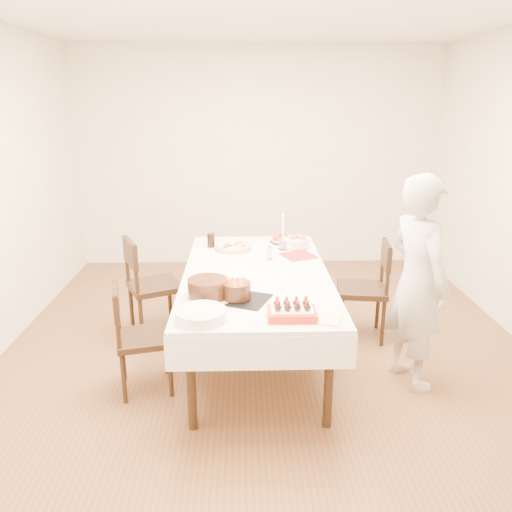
{
  "coord_description": "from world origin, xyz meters",
  "views": [
    {
      "loc": [
        -0.21,
        -3.79,
        2.06
      ],
      "look_at": [
        -0.1,
        -0.06,
        0.88
      ],
      "focal_mm": 35.0,
      "sensor_mm": 36.0,
      "label": 1
    }
  ],
  "objects_px": {
    "pasta_bowl": "(295,243)",
    "cola_glass": "(211,240)",
    "person": "(417,283)",
    "strawberry_box": "(292,312)",
    "birthday_cake": "(237,286)",
    "dining_table": "(256,315)",
    "layer_cake": "(208,289)",
    "chair_left_dessert": "(144,338)",
    "chair_right_savory": "(362,290)",
    "pizza_white": "(233,248)",
    "chair_left_savory": "(155,286)",
    "taper_candle": "(283,231)",
    "pizza_pepperoni": "(284,240)"
  },
  "relations": [
    {
      "from": "person",
      "to": "strawberry_box",
      "type": "bearing_deg",
      "value": 96.82
    },
    {
      "from": "chair_left_dessert",
      "to": "person",
      "type": "height_order",
      "value": "person"
    },
    {
      "from": "pizza_white",
      "to": "layer_cake",
      "type": "bearing_deg",
      "value": -97.65
    },
    {
      "from": "chair_right_savory",
      "to": "cola_glass",
      "type": "relative_size",
      "value": 6.89
    },
    {
      "from": "strawberry_box",
      "to": "dining_table",
      "type": "bearing_deg",
      "value": 102.96
    },
    {
      "from": "pasta_bowl",
      "to": "pizza_pepperoni",
      "type": "bearing_deg",
      "value": 115.44
    },
    {
      "from": "chair_left_dessert",
      "to": "layer_cake",
      "type": "distance_m",
      "value": 0.64
    },
    {
      "from": "dining_table",
      "to": "layer_cake",
      "type": "bearing_deg",
      "value": -123.11
    },
    {
      "from": "pizza_pepperoni",
      "to": "layer_cake",
      "type": "xyz_separation_m",
      "value": [
        -0.64,
        -1.39,
        0.05
      ]
    },
    {
      "from": "birthday_cake",
      "to": "pizza_white",
      "type": "bearing_deg",
      "value": 92.2
    },
    {
      "from": "cola_glass",
      "to": "layer_cake",
      "type": "height_order",
      "value": "layer_cake"
    },
    {
      "from": "chair_left_savory",
      "to": "pizza_pepperoni",
      "type": "xyz_separation_m",
      "value": [
        1.19,
        0.38,
        0.31
      ]
    },
    {
      "from": "pizza_white",
      "to": "taper_candle",
      "type": "bearing_deg",
      "value": 0.6
    },
    {
      "from": "chair_left_savory",
      "to": "pizza_white",
      "type": "relative_size",
      "value": 2.73
    },
    {
      "from": "dining_table",
      "to": "chair_left_dessert",
      "type": "bearing_deg",
      "value": -151.74
    },
    {
      "from": "dining_table",
      "to": "person",
      "type": "bearing_deg",
      "value": -18.62
    },
    {
      "from": "birthday_cake",
      "to": "chair_left_savory",
      "type": "bearing_deg",
      "value": 125.8
    },
    {
      "from": "chair_left_dessert",
      "to": "birthday_cake",
      "type": "xyz_separation_m",
      "value": [
        0.68,
        -0.12,
        0.44
      ]
    },
    {
      "from": "birthday_cake",
      "to": "taper_candle",
      "type": "bearing_deg",
      "value": 70.75
    },
    {
      "from": "dining_table",
      "to": "birthday_cake",
      "type": "xyz_separation_m",
      "value": [
        -0.15,
        -0.56,
        0.47
      ]
    },
    {
      "from": "chair_left_dessert",
      "to": "birthday_cake",
      "type": "height_order",
      "value": "birthday_cake"
    },
    {
      "from": "cola_glass",
      "to": "birthday_cake",
      "type": "relative_size",
      "value": 0.66
    },
    {
      "from": "chair_left_dessert",
      "to": "cola_glass",
      "type": "height_order",
      "value": "cola_glass"
    },
    {
      "from": "chair_right_savory",
      "to": "pizza_pepperoni",
      "type": "relative_size",
      "value": 3.23
    },
    {
      "from": "chair_left_savory",
      "to": "chair_left_dessert",
      "type": "distance_m",
      "value": 0.92
    },
    {
      "from": "birthday_cake",
      "to": "pasta_bowl",
      "type": "bearing_deg",
      "value": 66.73
    },
    {
      "from": "pasta_bowl",
      "to": "person",
      "type": "bearing_deg",
      "value": -54.1
    },
    {
      "from": "chair_left_dessert",
      "to": "pizza_pepperoni",
      "type": "height_order",
      "value": "chair_left_dessert"
    },
    {
      "from": "dining_table",
      "to": "pizza_pepperoni",
      "type": "bearing_deg",
      "value": 70.9
    },
    {
      "from": "pasta_bowl",
      "to": "layer_cake",
      "type": "distance_m",
      "value": 1.41
    },
    {
      "from": "chair_left_savory",
      "to": "person",
      "type": "height_order",
      "value": "person"
    },
    {
      "from": "chair_left_savory",
      "to": "pasta_bowl",
      "type": "xyz_separation_m",
      "value": [
        1.28,
        0.2,
        0.34
      ]
    },
    {
      "from": "dining_table",
      "to": "chair_left_dessert",
      "type": "distance_m",
      "value": 0.94
    },
    {
      "from": "chair_left_savory",
      "to": "taper_candle",
      "type": "xyz_separation_m",
      "value": [
        1.16,
        0.14,
        0.46
      ]
    },
    {
      "from": "pasta_bowl",
      "to": "strawberry_box",
      "type": "relative_size",
      "value": 0.8
    },
    {
      "from": "cola_glass",
      "to": "strawberry_box",
      "type": "distance_m",
      "value": 1.69
    },
    {
      "from": "chair_right_savory",
      "to": "pizza_white",
      "type": "bearing_deg",
      "value": 175.93
    },
    {
      "from": "chair_right_savory",
      "to": "strawberry_box",
      "type": "distance_m",
      "value": 1.48
    },
    {
      "from": "birthday_cake",
      "to": "strawberry_box",
      "type": "distance_m",
      "value": 0.47
    },
    {
      "from": "dining_table",
      "to": "cola_glass",
      "type": "xyz_separation_m",
      "value": [
        -0.4,
        0.71,
        0.44
      ]
    },
    {
      "from": "pizza_white",
      "to": "cola_glass",
      "type": "height_order",
      "value": "cola_glass"
    },
    {
      "from": "pizza_pepperoni",
      "to": "cola_glass",
      "type": "height_order",
      "value": "cola_glass"
    },
    {
      "from": "layer_cake",
      "to": "chair_left_savory",
      "type": "bearing_deg",
      "value": 118.63
    },
    {
      "from": "pizza_pepperoni",
      "to": "strawberry_box",
      "type": "bearing_deg",
      "value": -93.22
    },
    {
      "from": "chair_left_dessert",
      "to": "person",
      "type": "bearing_deg",
      "value": 168.11
    },
    {
      "from": "pasta_bowl",
      "to": "cola_glass",
      "type": "distance_m",
      "value": 0.78
    },
    {
      "from": "birthday_cake",
      "to": "chair_left_dessert",
      "type": "bearing_deg",
      "value": 170.24
    },
    {
      "from": "person",
      "to": "cola_glass",
      "type": "bearing_deg",
      "value": 34.81
    },
    {
      "from": "chair_right_savory",
      "to": "pizza_pepperoni",
      "type": "bearing_deg",
      "value": 150.82
    },
    {
      "from": "person",
      "to": "strawberry_box",
      "type": "xyz_separation_m",
      "value": [
        -0.96,
        -0.48,
        -0.01
      ]
    }
  ]
}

